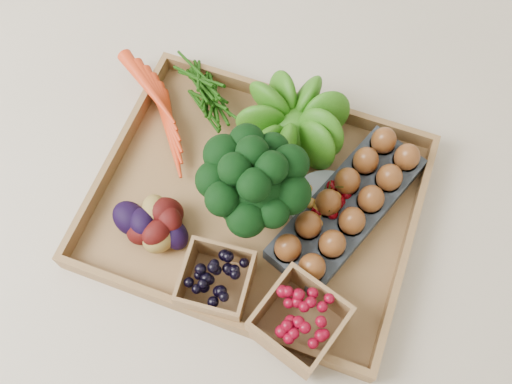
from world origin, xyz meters
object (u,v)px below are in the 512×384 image
(tray, at_px, (256,204))
(broccoli, at_px, (253,196))
(egg_carton, at_px, (347,208))
(cherry_bowl, at_px, (326,208))

(tray, bearing_deg, broccoli, -82.57)
(tray, relative_size, egg_carton, 1.73)
(egg_carton, bearing_deg, broccoli, -139.01)
(broccoli, height_order, cherry_bowl, broccoli)
(tray, bearing_deg, cherry_bowl, 12.08)
(cherry_bowl, distance_m, egg_carton, 0.04)
(tray, xyz_separation_m, egg_carton, (0.15, 0.04, 0.03))
(tray, distance_m, broccoli, 0.08)
(broccoli, relative_size, cherry_bowl, 1.40)
(broccoli, bearing_deg, tray, 97.43)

